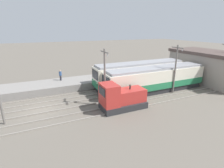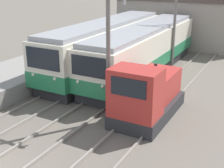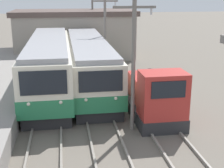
{
  "view_description": "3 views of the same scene",
  "coord_description": "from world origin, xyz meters",
  "views": [
    {
      "loc": [
        18.77,
        -0.03,
        8.47
      ],
      "look_at": [
        -0.63,
        8.74,
        1.63
      ],
      "focal_mm": 28.0,
      "sensor_mm": 36.0,
      "label": 1
    },
    {
      "loc": [
        8.56,
        -5.53,
        7.09
      ],
      "look_at": [
        1.16,
        8.19,
        1.44
      ],
      "focal_mm": 50.0,
      "sensor_mm": 36.0,
      "label": 2
    },
    {
      "loc": [
        -1.6,
        -7.44,
        6.75
      ],
      "look_at": [
        0.92,
        8.43,
        2.0
      ],
      "focal_mm": 50.0,
      "sensor_mm": 36.0,
      "label": 3
    }
  ],
  "objects": [
    {
      "name": "commuter_train_left",
      "position": [
        -2.6,
        14.26,
        1.71
      ],
      "size": [
        2.84,
        14.33,
        3.68
      ],
      "color": "#28282B",
      "rests_on": "ground"
    },
    {
      "name": "commuter_train_center",
      "position": [
        0.2,
        14.98,
        1.62
      ],
      "size": [
        2.84,
        15.04,
        3.46
      ],
      "color": "#28282B",
      "rests_on": "ground"
    },
    {
      "name": "shunting_locomotive",
      "position": [
        3.2,
        8.09,
        1.21
      ],
      "size": [
        2.4,
        4.99,
        3.0
      ],
      "color": "#28282B",
      "rests_on": "ground"
    },
    {
      "name": "catenary_mast_mid",
      "position": [
        1.71,
        6.82,
        3.53
      ],
      "size": [
        2.0,
        0.2,
        6.44
      ],
      "color": "slate",
      "rests_on": "ground"
    },
    {
      "name": "catenary_mast_far",
      "position": [
        1.71,
        16.85,
        3.53
      ],
      "size": [
        2.0,
        0.2,
        6.44
      ],
      "color": "slate",
      "rests_on": "ground"
    },
    {
      "name": "catenary_mast_distant",
      "position": [
        1.71,
        26.88,
        3.53
      ],
      "size": [
        2.0,
        0.2,
        6.44
      ],
      "color": "slate",
      "rests_on": "ground"
    },
    {
      "name": "station_building",
      "position": [
        -0.29,
        26.0,
        2.49
      ],
      "size": [
        12.6,
        6.3,
        4.93
      ],
      "color": "gray",
      "rests_on": "ground"
    }
  ]
}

